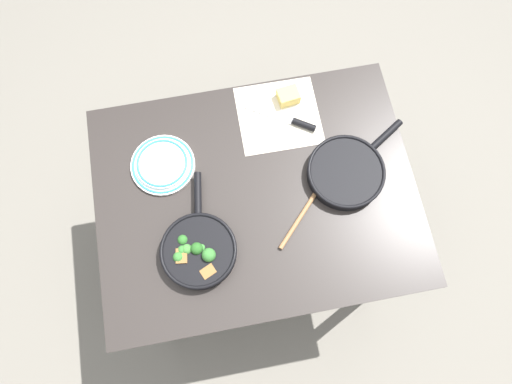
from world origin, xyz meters
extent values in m
plane|color=slate|center=(0.00, 0.00, 0.00)|extent=(14.00, 14.00, 0.00)
cube|color=#2D2826|center=(0.00, 0.00, 0.76)|extent=(1.08, 0.83, 0.03)
cylinder|color=#BCBCC1|center=(-0.48, -0.35, 0.37)|extent=(0.05, 0.05, 0.74)
cylinder|color=#BCBCC1|center=(0.48, -0.35, 0.37)|extent=(0.05, 0.05, 0.74)
cylinder|color=#BCBCC1|center=(-0.48, 0.35, 0.37)|extent=(0.05, 0.05, 0.74)
cylinder|color=#BCBCC1|center=(0.48, 0.35, 0.37)|extent=(0.05, 0.05, 0.74)
cylinder|color=black|center=(-0.22, -0.16, 0.80)|extent=(0.24, 0.24, 0.04)
torus|color=black|center=(-0.22, -0.16, 0.82)|extent=(0.24, 0.24, 0.01)
cylinder|color=black|center=(-0.19, 0.03, 0.81)|extent=(0.04, 0.15, 0.02)
cylinder|color=#357027|center=(-0.25, -0.15, 0.79)|extent=(0.01, 0.01, 0.02)
sphere|color=#428438|center=(-0.25, -0.15, 0.82)|extent=(0.03, 0.03, 0.03)
cylinder|color=#2C6823|center=(-0.20, -0.16, 0.79)|extent=(0.01, 0.01, 0.02)
sphere|color=#387A33|center=(-0.20, -0.16, 0.81)|extent=(0.03, 0.03, 0.03)
cylinder|color=#245B1C|center=(-0.26, -0.12, 0.79)|extent=(0.01, 0.01, 0.02)
sphere|color=#2D6B28|center=(-0.26, -0.12, 0.81)|extent=(0.03, 0.03, 0.03)
cylinder|color=#2C6823|center=(-0.28, -0.17, 0.79)|extent=(0.01, 0.01, 0.02)
sphere|color=#387A33|center=(-0.28, -0.17, 0.82)|extent=(0.03, 0.03, 0.03)
cylinder|color=#2C6823|center=(-0.27, -0.15, 0.79)|extent=(0.01, 0.01, 0.02)
sphere|color=#387A33|center=(-0.27, -0.15, 0.81)|extent=(0.03, 0.03, 0.03)
cylinder|color=#2C6823|center=(-0.18, -0.18, 0.80)|extent=(0.02, 0.02, 0.02)
sphere|color=#387A33|center=(-0.18, -0.18, 0.83)|extent=(0.04, 0.04, 0.04)
cylinder|color=#205218|center=(-0.22, -0.16, 0.80)|extent=(0.01, 0.01, 0.02)
sphere|color=#286023|center=(-0.22, -0.16, 0.82)|extent=(0.04, 0.04, 0.04)
cube|color=#AD7F4C|center=(-0.17, -0.16, 0.80)|extent=(0.04, 0.04, 0.03)
cube|color=olive|center=(-0.20, -0.23, 0.80)|extent=(0.05, 0.05, 0.04)
cube|color=olive|center=(-0.27, -0.17, 0.80)|extent=(0.04, 0.05, 0.04)
cylinder|color=black|center=(0.31, 0.01, 0.79)|extent=(0.26, 0.26, 0.04)
torus|color=black|center=(0.31, 0.01, 0.81)|extent=(0.26, 0.26, 0.01)
cylinder|color=black|center=(0.48, 0.12, 0.80)|extent=(0.13, 0.10, 0.02)
cylinder|color=#DBC156|center=(0.31, 0.01, 0.79)|extent=(0.21, 0.21, 0.02)
cylinder|color=#996B42|center=(0.14, -0.10, 0.78)|extent=(0.21, 0.22, 0.02)
ellipsoid|color=#996B42|center=(0.25, 0.02, 0.78)|extent=(0.07, 0.07, 0.02)
cube|color=silver|center=(0.13, 0.27, 0.78)|extent=(0.29, 0.27, 0.00)
cube|color=silver|center=(0.10, 0.29, 0.78)|extent=(0.17, 0.12, 0.01)
cylinder|color=black|center=(0.21, 0.21, 0.79)|extent=(0.08, 0.07, 0.02)
cube|color=#E0C15B|center=(0.18, 0.33, 0.80)|extent=(0.08, 0.07, 0.04)
cylinder|color=white|center=(-0.29, 0.16, 0.78)|extent=(0.22, 0.22, 0.01)
torus|color=teal|center=(-0.29, 0.16, 0.79)|extent=(0.21, 0.21, 0.01)
cylinder|color=white|center=(-0.29, 0.16, 0.79)|extent=(0.18, 0.18, 0.01)
torus|color=teal|center=(-0.29, 0.16, 0.80)|extent=(0.17, 0.17, 0.01)
camera|label=1|loc=(-0.08, -0.45, 2.24)|focal=32.00mm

